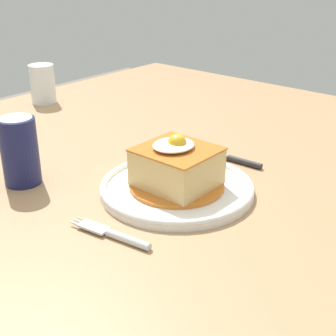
% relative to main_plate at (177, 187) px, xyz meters
% --- Properties ---
extents(dining_table, '(1.42, 1.09, 0.76)m').
position_rel_main_plate_xyz_m(dining_table, '(0.06, 0.19, -0.10)').
color(dining_table, '#A87F56').
rests_on(dining_table, ground_plane).
extents(main_plate, '(0.27, 0.27, 0.02)m').
position_rel_main_plate_xyz_m(main_plate, '(0.00, 0.00, 0.00)').
color(main_plate, white).
rests_on(main_plate, dining_table).
extents(sandwich_meal, '(0.17, 0.17, 0.10)m').
position_rel_main_plate_xyz_m(sandwich_meal, '(-0.00, 0.00, 0.04)').
color(sandwich_meal, '#C66B23').
rests_on(sandwich_meal, main_plate).
extents(fork, '(0.03, 0.14, 0.01)m').
position_rel_main_plate_xyz_m(fork, '(-0.17, -0.03, -0.00)').
color(fork, silver).
rests_on(fork, dining_table).
extents(knife, '(0.02, 0.17, 0.01)m').
position_rel_main_plate_xyz_m(knife, '(0.17, -0.00, -0.00)').
color(knife, '#262628').
rests_on(knife, dining_table).
extents(soda_can, '(0.07, 0.07, 0.12)m').
position_rel_main_plate_xyz_m(soda_can, '(-0.15, 0.24, 0.05)').
color(soda_can, '#191E51').
rests_on(soda_can, dining_table).
extents(drinking_glass, '(0.07, 0.07, 0.10)m').
position_rel_main_plate_xyz_m(drinking_glass, '(0.18, 0.63, 0.04)').
color(drinking_glass, gold).
rests_on(drinking_glass, dining_table).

